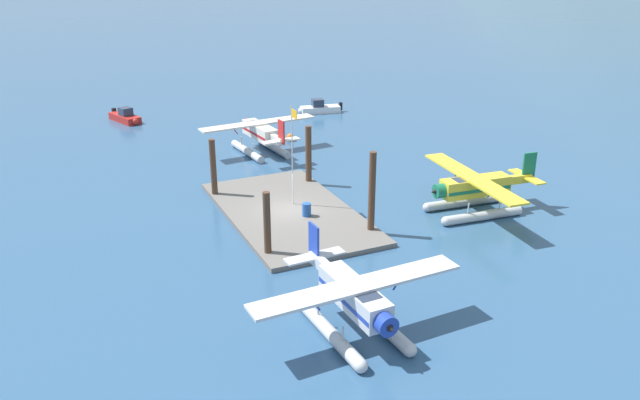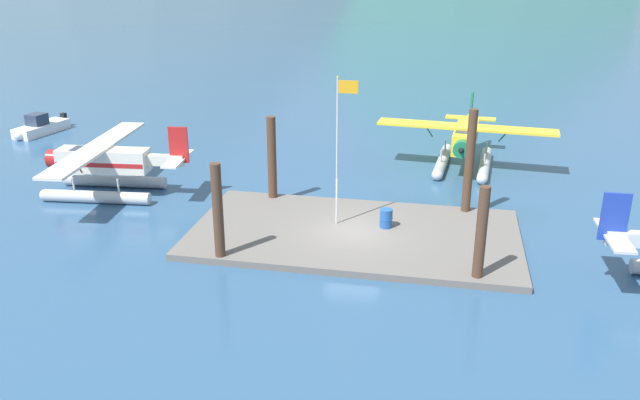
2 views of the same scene
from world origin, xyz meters
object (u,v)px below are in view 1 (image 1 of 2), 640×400
(fuel_drum, at_px, (307,210))
(seaplane_cream_port_fwd, at_px, (260,135))
(mooring_buoy, at_px, (290,137))
(boat_white_open_west, at_px, (319,108))
(boat_red_open_sw, at_px, (125,117))
(flagpole, at_px, (293,145))
(seaplane_silver_stbd_aft, at_px, (354,303))
(seaplane_yellow_bow_right, at_px, (474,191))

(fuel_drum, xyz_separation_m, seaplane_cream_port_fwd, (-15.24, 2.19, 0.84))
(mooring_buoy, bearing_deg, boat_white_open_west, 141.57)
(mooring_buoy, bearing_deg, fuel_drum, -18.69)
(seaplane_cream_port_fwd, relative_size, boat_red_open_sw, 2.23)
(flagpole, xyz_separation_m, mooring_buoy, (-15.34, 5.95, -4.17))
(fuel_drum, bearing_deg, boat_red_open_sw, -167.57)
(flagpole, relative_size, mooring_buoy, 9.90)
(fuel_drum, bearing_deg, seaplane_silver_stbd_aft, -13.94)
(boat_red_open_sw, bearing_deg, seaplane_silver_stbd_aft, 4.70)
(flagpole, xyz_separation_m, boat_red_open_sw, (-28.87, -6.83, -4.03))
(boat_red_open_sw, bearing_deg, seaplane_yellow_bow_right, 26.81)
(mooring_buoy, distance_m, seaplane_cream_port_fwd, 4.57)
(fuel_drum, relative_size, boat_red_open_sw, 0.19)
(seaplane_cream_port_fwd, xyz_separation_m, boat_red_open_sw, (-15.83, -9.04, -1.09))
(seaplane_silver_stbd_aft, xyz_separation_m, boat_red_open_sw, (-44.08, -3.62, -1.09))
(fuel_drum, height_order, mooring_buoy, fuel_drum)
(seaplane_cream_port_fwd, bearing_deg, boat_white_open_west, 135.93)
(fuel_drum, distance_m, boat_red_open_sw, 31.82)
(flagpole, bearing_deg, boat_red_open_sw, -166.68)
(seaplane_yellow_bow_right, bearing_deg, seaplane_silver_stbd_aft, -55.87)
(seaplane_cream_port_fwd, distance_m, boat_white_open_west, 15.34)
(flagpole, xyz_separation_m, seaplane_cream_port_fwd, (-13.03, 2.21, -2.94))
(seaplane_silver_stbd_aft, height_order, boat_red_open_sw, seaplane_silver_stbd_aft)
(seaplane_yellow_bow_right, distance_m, boat_red_open_sw, 38.86)
(flagpole, distance_m, seaplane_cream_port_fwd, 13.54)
(flagpole, height_order, boat_red_open_sw, flagpole)
(flagpole, bearing_deg, boat_white_open_west, 151.87)
(seaplane_yellow_bow_right, xyz_separation_m, boat_white_open_west, (-29.83, 2.17, -1.09))
(mooring_buoy, bearing_deg, seaplane_cream_port_fwd, -58.42)
(flagpole, relative_size, seaplane_cream_port_fwd, 0.66)
(seaplane_silver_stbd_aft, xyz_separation_m, seaplane_cream_port_fwd, (-28.25, 5.42, 0.00))
(seaplane_yellow_bow_right, height_order, seaplane_cream_port_fwd, same)
(seaplane_yellow_bow_right, height_order, boat_white_open_west, seaplane_yellow_bow_right)
(seaplane_cream_port_fwd, bearing_deg, fuel_drum, -8.17)
(seaplane_silver_stbd_aft, distance_m, boat_white_open_west, 42.42)
(seaplane_yellow_bow_right, distance_m, seaplane_silver_stbd_aft, 16.79)
(mooring_buoy, bearing_deg, boat_red_open_sw, -136.62)
(boat_red_open_sw, bearing_deg, fuel_drum, 12.43)
(boat_red_open_sw, bearing_deg, mooring_buoy, 43.38)
(fuel_drum, bearing_deg, flagpole, -179.55)
(flagpole, relative_size, seaplane_yellow_bow_right, 0.66)
(flagpole, distance_m, boat_white_open_west, 27.55)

